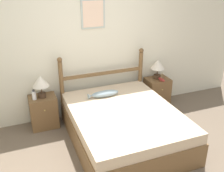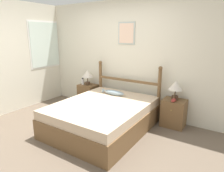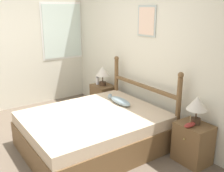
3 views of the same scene
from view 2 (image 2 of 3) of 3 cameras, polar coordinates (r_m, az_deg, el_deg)
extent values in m
plane|color=brown|center=(3.75, -11.21, -14.51)|extent=(16.00, 16.00, 0.00)
cube|color=beige|center=(4.69, 2.96, 8.11)|extent=(6.40, 0.06, 2.55)
cube|color=#ADB7B2|center=(4.56, 4.17, 14.80)|extent=(0.41, 0.02, 0.49)
cube|color=beige|center=(4.55, 4.10, 14.80)|extent=(0.35, 0.01, 0.43)
cube|color=white|center=(5.69, -18.62, 11.13)|extent=(0.01, 0.96, 1.22)
cube|color=silver|center=(5.68, -18.57, 11.13)|extent=(0.01, 0.88, 1.14)
cube|color=brown|center=(3.94, -2.57, -9.70)|extent=(1.58, 1.98, 0.37)
cube|color=#CCB293|center=(3.84, -2.62, -6.06)|extent=(1.54, 1.94, 0.16)
cylinder|color=brown|center=(4.97, -3.26, -0.02)|extent=(0.07, 0.07, 1.10)
sphere|color=brown|center=(4.85, -3.36, 6.72)|extent=(0.09, 0.09, 0.09)
cylinder|color=brown|center=(4.28, 13.21, -2.82)|extent=(0.07, 0.07, 1.10)
sphere|color=brown|center=(4.15, 13.69, 4.96)|extent=(0.09, 0.09, 0.09)
cube|color=brown|center=(4.51, 4.42, 1.63)|extent=(1.50, 0.05, 0.05)
cube|color=brown|center=(5.20, -6.83, -2.58)|extent=(0.45, 0.36, 0.55)
sphere|color=tan|center=(5.02, -8.27, -1.79)|extent=(0.02, 0.02, 0.02)
cube|color=brown|center=(4.21, 17.20, -7.39)|extent=(0.45, 0.36, 0.55)
sphere|color=tan|center=(3.99, 16.54, -6.67)|extent=(0.02, 0.02, 0.02)
cylinder|color=#422D1E|center=(5.11, -6.95, 0.77)|extent=(0.13, 0.13, 0.08)
cylinder|color=#422D1E|center=(5.08, -6.99, 1.87)|extent=(0.02, 0.02, 0.12)
cone|color=beige|center=(5.05, -7.04, 3.56)|extent=(0.27, 0.27, 0.18)
cylinder|color=#422D1E|center=(4.13, 17.48, -3.18)|extent=(0.13, 0.13, 0.08)
cylinder|color=#422D1E|center=(4.10, 17.58, -1.85)|extent=(0.02, 0.02, 0.12)
cone|color=beige|center=(4.06, 17.75, 0.22)|extent=(0.27, 0.27, 0.18)
cylinder|color=white|center=(5.15, -8.35, 1.21)|extent=(0.07, 0.07, 0.14)
sphere|color=#333338|center=(5.13, -8.39, 2.18)|extent=(0.04, 0.04, 0.04)
ellipsoid|color=maroon|center=(4.00, 17.19, -3.90)|extent=(0.08, 0.20, 0.05)
cylinder|color=#997F56|center=(3.97, 17.28, -2.76)|extent=(0.01, 0.01, 0.11)
ellipsoid|color=#8499A3|center=(4.29, 0.62, -1.91)|extent=(0.48, 0.15, 0.10)
cone|color=#8499A3|center=(4.44, -2.28, -1.37)|extent=(0.06, 0.09, 0.09)
camera|label=1|loc=(3.62, -64.51, 17.30)|focal=42.00mm
camera|label=3|loc=(1.47, 77.04, 12.05)|focal=42.00mm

